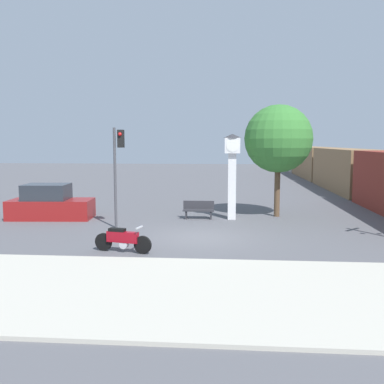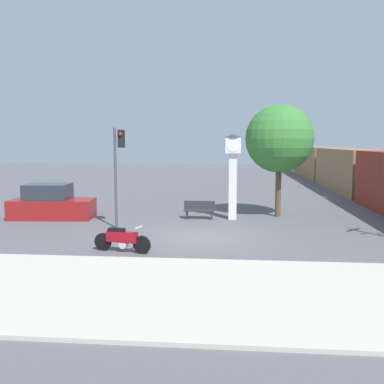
% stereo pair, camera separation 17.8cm
% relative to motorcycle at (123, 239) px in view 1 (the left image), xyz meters
% --- Properties ---
extents(ground_plane, '(120.00, 120.00, 0.00)m').
position_rel_motorcycle_xyz_m(ground_plane, '(2.60, 2.63, -0.47)').
color(ground_plane, '#56565B').
extents(sidewalk_strip, '(36.00, 6.00, 0.10)m').
position_rel_motorcycle_xyz_m(sidewalk_strip, '(2.60, -4.00, -0.42)').
color(sidewalk_strip, '#BCB7A8').
rests_on(sidewalk_strip, ground_plane).
extents(motorcycle, '(2.17, 0.67, 0.97)m').
position_rel_motorcycle_xyz_m(motorcycle, '(0.00, 0.00, 0.00)').
color(motorcycle, black).
rests_on(motorcycle, ground_plane).
extents(clock_tower, '(0.92, 0.92, 4.36)m').
position_rel_motorcycle_xyz_m(clock_tower, '(3.99, 7.03, 2.40)').
color(clock_tower, white).
rests_on(clock_tower, ground_plane).
extents(freight_train, '(2.80, 52.19, 3.40)m').
position_rel_motorcycle_xyz_m(freight_train, '(13.43, 27.65, 1.23)').
color(freight_train, maroon).
rests_on(freight_train, ground_plane).
extents(traffic_light, '(0.50, 0.35, 4.60)m').
position_rel_motorcycle_xyz_m(traffic_light, '(-1.22, 4.28, 2.68)').
color(traffic_light, '#47474C').
rests_on(traffic_light, ground_plane).
extents(street_tree, '(3.55, 3.55, 5.90)m').
position_rel_motorcycle_xyz_m(street_tree, '(6.39, 8.03, 3.64)').
color(street_tree, brown).
rests_on(street_tree, ground_plane).
extents(bench, '(1.60, 0.44, 0.92)m').
position_rel_motorcycle_xyz_m(bench, '(2.28, 6.98, 0.02)').
color(bench, '#2D2D33').
rests_on(bench, ground_plane).
extents(parked_car, '(4.32, 2.10, 1.80)m').
position_rel_motorcycle_xyz_m(parked_car, '(-5.39, 6.39, 0.28)').
color(parked_car, maroon).
rests_on(parked_car, ground_plane).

